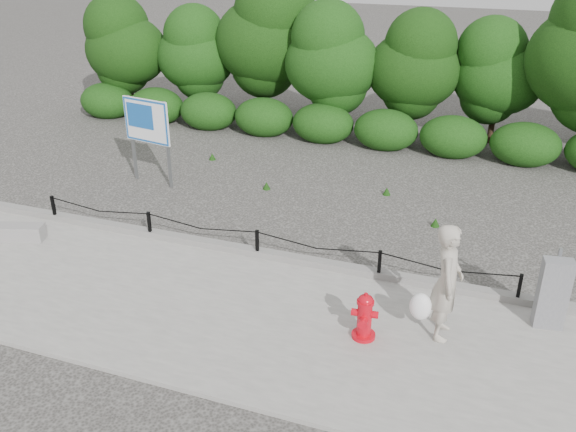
{
  "coord_description": "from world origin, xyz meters",
  "views": [
    {
      "loc": [
        4.28,
        -9.97,
        6.17
      ],
      "look_at": [
        0.59,
        0.2,
        1.0
      ],
      "focal_mm": 38.0,
      "sensor_mm": 36.0,
      "label": 1
    }
  ],
  "objects_px": {
    "pedestrian": "(445,284)",
    "concrete_block": "(19,232)",
    "utility_cabinet": "(553,293)",
    "fire_hydrant": "(365,317)",
    "advertising_sign": "(147,125)"
  },
  "relations": [
    {
      "from": "pedestrian",
      "to": "advertising_sign",
      "type": "relative_size",
      "value": 0.88
    },
    {
      "from": "pedestrian",
      "to": "concrete_block",
      "type": "distance_m",
      "value": 8.93
    },
    {
      "from": "concrete_block",
      "to": "utility_cabinet",
      "type": "xyz_separation_m",
      "value": [
        10.56,
        0.53,
        0.46
      ]
    },
    {
      "from": "advertising_sign",
      "to": "fire_hydrant",
      "type": "bearing_deg",
      "value": -24.51
    },
    {
      "from": "concrete_block",
      "to": "advertising_sign",
      "type": "bearing_deg",
      "value": 77.09
    },
    {
      "from": "concrete_block",
      "to": "utility_cabinet",
      "type": "height_order",
      "value": "utility_cabinet"
    },
    {
      "from": "utility_cabinet",
      "to": "advertising_sign",
      "type": "bearing_deg",
      "value": 151.88
    },
    {
      "from": "fire_hydrant",
      "to": "advertising_sign",
      "type": "relative_size",
      "value": 0.37
    },
    {
      "from": "fire_hydrant",
      "to": "concrete_block",
      "type": "distance_m",
      "value": 7.79
    },
    {
      "from": "fire_hydrant",
      "to": "utility_cabinet",
      "type": "height_order",
      "value": "utility_cabinet"
    },
    {
      "from": "concrete_block",
      "to": "advertising_sign",
      "type": "xyz_separation_m",
      "value": [
        0.89,
        3.88,
        1.36
      ]
    },
    {
      "from": "utility_cabinet",
      "to": "advertising_sign",
      "type": "relative_size",
      "value": 0.61
    },
    {
      "from": "concrete_block",
      "to": "advertising_sign",
      "type": "distance_m",
      "value": 4.21
    },
    {
      "from": "pedestrian",
      "to": "utility_cabinet",
      "type": "relative_size",
      "value": 1.45
    },
    {
      "from": "concrete_block",
      "to": "advertising_sign",
      "type": "height_order",
      "value": "advertising_sign"
    }
  ]
}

